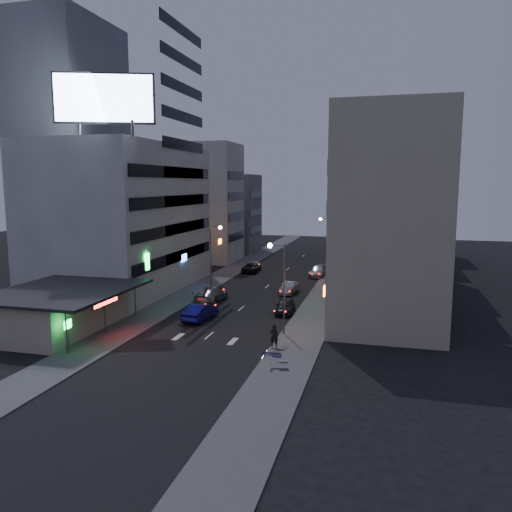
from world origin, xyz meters
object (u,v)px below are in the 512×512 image
(parked_car_right_mid, at_px, (289,288))
(scooter_black_b, at_px, (282,346))
(parked_car_right_near, at_px, (285,306))
(road_car_silver, at_px, (211,294))
(parked_car_left, at_px, (251,268))
(parked_car_right_far, at_px, (318,271))
(road_car_blue, at_px, (200,312))
(scooter_black_a, at_px, (289,361))
(scooter_blue, at_px, (282,348))
(scooter_silver_b, at_px, (286,342))
(scooter_silver_a, at_px, (288,354))
(person, at_px, (274,336))

(parked_car_right_mid, height_order, scooter_black_b, parked_car_right_mid)
(parked_car_right_near, relative_size, road_car_silver, 0.76)
(parked_car_right_near, distance_m, road_car_silver, 9.53)
(parked_car_left, distance_m, parked_car_right_far, 10.32)
(parked_car_right_mid, height_order, parked_car_left, parked_car_right_mid)
(parked_car_right_near, height_order, parked_car_left, parked_car_right_near)
(road_car_blue, height_order, scooter_black_a, road_car_blue)
(parked_car_left, relative_size, scooter_blue, 2.49)
(scooter_silver_b, bearing_deg, parked_car_right_near, 17.72)
(road_car_silver, xyz_separation_m, scooter_silver_a, (12.17, -16.85, -0.16))
(person, xyz_separation_m, scooter_silver_a, (1.68, -2.79, -0.40))
(parked_car_right_near, bearing_deg, scooter_blue, -84.19)
(parked_car_right_mid, relative_size, scooter_black_b, 2.31)
(road_car_blue, relative_size, scooter_black_b, 2.64)
(scooter_black_a, distance_m, scooter_silver_b, 4.30)
(road_car_silver, height_order, person, person)
(parked_car_right_mid, distance_m, scooter_silver_a, 23.59)
(scooter_silver_a, bearing_deg, scooter_black_b, 14.42)
(parked_car_right_far, bearing_deg, road_car_blue, -103.91)
(parked_car_right_far, bearing_deg, parked_car_right_mid, -95.42)
(parked_car_left, xyz_separation_m, parked_car_right_far, (10.26, -1.06, 0.08))
(parked_car_left, distance_m, road_car_silver, 19.78)
(parked_car_right_near, bearing_deg, scooter_black_a, -82.33)
(scooter_silver_a, bearing_deg, road_car_silver, 23.48)
(parked_car_left, xyz_separation_m, scooter_black_a, (13.16, -38.14, 0.03))
(road_car_silver, height_order, scooter_black_a, road_car_silver)
(parked_car_right_near, distance_m, road_car_blue, 8.89)
(parked_car_right_mid, xyz_separation_m, person, (2.72, -20.38, 0.37))
(parked_car_right_mid, relative_size, scooter_silver_a, 2.34)
(scooter_blue, height_order, scooter_silver_b, scooter_blue)
(parked_car_right_near, relative_size, parked_car_right_mid, 1.03)
(scooter_blue, relative_size, scooter_black_b, 1.04)
(parked_car_right_mid, distance_m, scooter_black_b, 21.93)
(parked_car_right_near, bearing_deg, parked_car_right_far, 84.00)
(parked_car_right_near, xyz_separation_m, scooter_silver_b, (2.35, -11.49, -0.05))
(parked_car_left, height_order, scooter_black_a, parked_car_left)
(scooter_silver_a, xyz_separation_m, scooter_blue, (-0.60, 0.98, 0.03))
(parked_car_right_far, height_order, road_car_blue, road_car_blue)
(parked_car_right_mid, bearing_deg, parked_car_right_near, -77.29)
(scooter_black_b, bearing_deg, scooter_black_a, -161.79)
(person, bearing_deg, scooter_silver_a, 113.99)
(road_car_blue, distance_m, scooter_black_a, 15.47)
(road_car_blue, xyz_separation_m, scooter_black_a, (10.95, -10.92, -0.11))
(road_car_blue, bearing_deg, scooter_silver_a, 143.71)
(person, distance_m, scooter_black_b, 1.59)
(parked_car_right_far, xyz_separation_m, scooter_blue, (1.91, -34.59, -0.04))
(parked_car_left, xyz_separation_m, scooter_blue, (12.17, -35.64, 0.04))
(road_car_blue, relative_size, scooter_black_a, 2.60)
(parked_car_right_mid, height_order, scooter_black_a, parked_car_right_mid)
(parked_car_right_far, distance_m, road_car_silver, 21.06)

